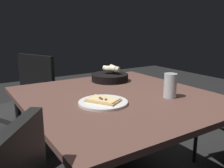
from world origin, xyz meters
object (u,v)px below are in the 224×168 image
object	(u,v)px
bread_basket	(110,76)
chair_near	(27,100)
dining_table	(119,104)
beer_glass	(170,87)
pizza_plate	(103,102)

from	to	relation	value
bread_basket	chair_near	distance (m)	0.78
dining_table	bread_basket	distance (m)	0.40
beer_glass	dining_table	bearing A→B (deg)	-130.63
bread_basket	chair_near	bearing A→B (deg)	-137.39
dining_table	pizza_plate	distance (m)	0.19
bread_basket	beer_glass	distance (m)	0.56
beer_glass	pizza_plate	bearing A→B (deg)	-105.45
bread_basket	chair_near	size ratio (longest dim) A/B	0.31
pizza_plate	beer_glass	bearing A→B (deg)	74.55
dining_table	bread_basket	size ratio (longest dim) A/B	4.20
dining_table	chair_near	xyz separation A→B (m)	(-0.90, -0.33, -0.15)
chair_near	bread_basket	bearing A→B (deg)	42.61
pizza_plate	chair_near	bearing A→B (deg)	-170.08
pizza_plate	beer_glass	distance (m)	0.41
chair_near	dining_table	bearing A→B (deg)	20.30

